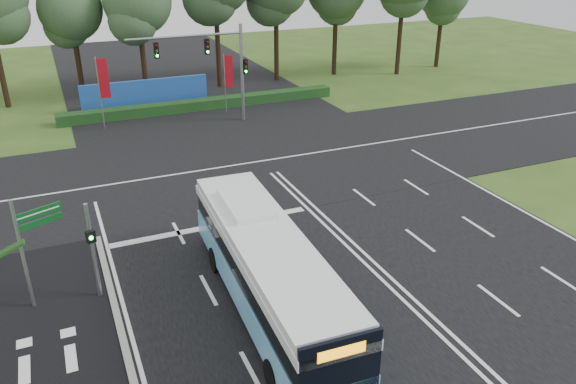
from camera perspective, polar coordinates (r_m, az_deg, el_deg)
name	(u,v)px	position (r m, az deg, el deg)	size (l,w,h in m)	color
ground	(356,256)	(24.58, 6.94, -6.47)	(120.00, 120.00, 0.00)	#30501A
road_main	(356,256)	(24.57, 6.95, -6.43)	(20.00, 120.00, 0.04)	black
road_cross	(259,162)	(34.34, -3.01, 3.08)	(120.00, 14.00, 0.05)	black
kerb_strip	(129,363)	(19.59, -15.85, -16.40)	(0.25, 18.00, 0.12)	gray
city_bus	(268,271)	(20.22, -2.05, -8.03)	(2.97, 11.96, 3.41)	#64B3E9
pedestrian_signal	(93,248)	(21.93, -19.23, -5.40)	(0.36, 0.44, 3.94)	gray
street_sign	(30,239)	(22.10, -24.75, -4.36)	(1.61, 0.73, 4.42)	gray
banner_flag_left	(103,83)	(41.43, -18.32, 10.45)	(0.74, 0.24, 5.15)	gray
banner_flag_mid	(228,75)	(43.56, -6.14, 11.71)	(0.67, 0.19, 4.58)	gray
traffic_light_gantry	(217,59)	(40.88, -7.18, 13.22)	(8.41, 0.28, 7.00)	gray
hedge	(203,104)	(45.57, -8.62, 8.80)	(22.00, 1.20, 0.80)	#173613
blue_hoarding	(146,93)	(46.98, -14.27, 9.68)	(10.00, 0.30, 2.20)	#1D4EA2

